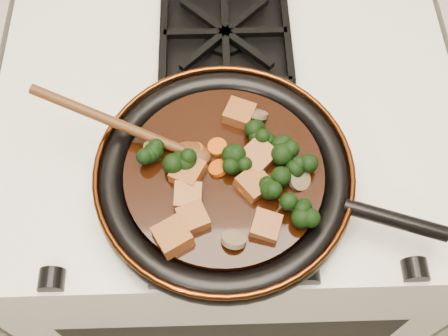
{
  "coord_description": "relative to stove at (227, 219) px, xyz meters",
  "views": [
    {
      "loc": [
        -0.02,
        1.17,
        1.65
      ],
      "look_at": [
        -0.01,
        1.54,
        0.97
      ],
      "focal_mm": 45.0,
      "sensor_mm": 36.0,
      "label": 1
    }
  ],
  "objects": [
    {
      "name": "skillet",
      "position": [
        -0.01,
        -0.15,
        0.49
      ],
      "size": [
        0.48,
        0.37,
        0.05
      ],
      "rotation": [
        0.0,
        0.0,
        -0.33
      ],
      "color": "black",
      "rests_on": "burner_grate_front"
    },
    {
      "name": "broccoli_floret_2",
      "position": [
        -0.07,
        -0.13,
        0.52
      ],
      "size": [
        0.09,
        0.09,
        0.06
      ],
      "primitive_type": null,
      "rotation": [
        0.13,
        0.05,
        2.29
      ],
      "color": "black",
      "rests_on": "braising_sauce"
    },
    {
      "name": "mushroom_slice_0",
      "position": [
        -0.11,
        -0.11,
        0.52
      ],
      "size": [
        0.03,
        0.03,
        0.03
      ],
      "primitive_type": "cylinder",
      "rotation": [
        0.9,
        0.0,
        1.62
      ],
      "color": "brown",
      "rests_on": "braising_sauce"
    },
    {
      "name": "braising_sauce",
      "position": [
        -0.01,
        -0.15,
        0.5
      ],
      "size": [
        0.28,
        0.28,
        0.02
      ],
      "primitive_type": "cylinder",
      "color": "black",
      "rests_on": "skillet"
    },
    {
      "name": "tofu_cube_7",
      "position": [
        -0.06,
        -0.19,
        0.52
      ],
      "size": [
        0.04,
        0.04,
        0.03
      ],
      "primitive_type": "cube",
      "rotation": [
        0.09,
        -0.11,
        1.52
      ],
      "color": "brown",
      "rests_on": "braising_sauce"
    },
    {
      "name": "tofu_cube_4",
      "position": [
        0.01,
        -0.06,
        0.52
      ],
      "size": [
        0.05,
        0.05,
        0.02
      ],
      "primitive_type": "cube",
      "rotation": [
        0.02,
        0.05,
        1.18
      ],
      "color": "brown",
      "rests_on": "braising_sauce"
    },
    {
      "name": "tofu_cube_5",
      "position": [
        -0.08,
        -0.25,
        0.52
      ],
      "size": [
        0.06,
        0.06,
        0.03
      ],
      "primitive_type": "cube",
      "rotation": [
        -0.03,
        0.12,
        2.08
      ],
      "color": "brown",
      "rests_on": "braising_sauce"
    },
    {
      "name": "broccoli_floret_1",
      "position": [
        -0.11,
        -0.12,
        0.52
      ],
      "size": [
        0.06,
        0.07,
        0.07
      ],
      "primitive_type": null,
      "rotation": [
        -0.19,
        0.06,
        0.06
      ],
      "color": "black",
      "rests_on": "braising_sauce"
    },
    {
      "name": "burner_grate_back",
      "position": [
        0.0,
        0.14,
        0.46
      ],
      "size": [
        0.23,
        0.23,
        0.03
      ],
      "primitive_type": null,
      "color": "black",
      "rests_on": "stove"
    },
    {
      "name": "mushroom_slice_2",
      "position": [
        -0.0,
        -0.25,
        0.52
      ],
      "size": [
        0.04,
        0.04,
        0.02
      ],
      "primitive_type": "cylinder",
      "rotation": [
        0.56,
        0.0,
        2.86
      ],
      "color": "brown",
      "rests_on": "braising_sauce"
    },
    {
      "name": "broccoli_floret_3",
      "position": [
        0.09,
        -0.22,
        0.52
      ],
      "size": [
        0.09,
        0.08,
        0.07
      ],
      "primitive_type": null,
      "rotation": [
        -0.14,
        -0.05,
        1.02
      ],
      "color": "black",
      "rests_on": "braising_sauce"
    },
    {
      "name": "tofu_cube_1",
      "position": [
        0.04,
        -0.23,
        0.52
      ],
      "size": [
        0.05,
        0.05,
        0.03
      ],
      "primitive_type": "cube",
      "rotation": [
        -0.04,
        -0.11,
        2.83
      ],
      "color": "brown",
      "rests_on": "braising_sauce"
    },
    {
      "name": "carrot_coin_3",
      "position": [
        -0.02,
        -0.11,
        0.51
      ],
      "size": [
        0.03,
        0.03,
        0.01
      ],
      "primitive_type": "cylinder",
      "rotation": [
        0.03,
        -0.08,
        0.0
      ],
      "color": "#B54205",
      "rests_on": "braising_sauce"
    },
    {
      "name": "carrot_coin_2",
      "position": [
        0.02,
        -0.17,
        0.51
      ],
      "size": [
        0.03,
        0.03,
        0.01
      ],
      "primitive_type": "cylinder",
      "rotation": [
        0.09,
        0.14,
        0.0
      ],
      "color": "#B54205",
      "rests_on": "braising_sauce"
    },
    {
      "name": "broccoli_floret_6",
      "position": [
        0.01,
        -0.14,
        0.52
      ],
      "size": [
        0.08,
        0.07,
        0.05
      ],
      "primitive_type": null,
      "rotation": [
        0.02,
        0.06,
        2.88
      ],
      "color": "black",
      "rests_on": "braising_sauce"
    },
    {
      "name": "tofu_cube_0",
      "position": [
        0.03,
        -0.17,
        0.52
      ],
      "size": [
        0.06,
        0.06,
        0.03
      ],
      "primitive_type": "cube",
      "rotation": [
        0.09,
        0.11,
        0.71
      ],
      "color": "brown",
      "rests_on": "braising_sauce"
    },
    {
      "name": "carrot_coin_0",
      "position": [
        -0.05,
        -0.12,
        0.51
      ],
      "size": [
        0.03,
        0.03,
        0.02
      ],
      "primitive_type": "cylinder",
      "rotation": [
        -0.17,
        -0.34,
        0.0
      ],
      "color": "#B54205",
      "rests_on": "braising_sauce"
    },
    {
      "name": "mushroom_slice_1",
      "position": [
        0.09,
        -0.16,
        0.52
      ],
      "size": [
        0.05,
        0.05,
        0.03
      ],
      "primitive_type": "cylinder",
      "rotation": [
        0.61,
        0.0,
        0.89
      ],
      "color": "brown",
      "rests_on": "braising_sauce"
    },
    {
      "name": "burner_grate_front",
      "position": [
        0.0,
        -0.14,
        0.46
      ],
      "size": [
        0.23,
        0.23,
        0.03
      ],
      "primitive_type": null,
      "color": "black",
      "rests_on": "stove"
    },
    {
      "name": "broccoli_floret_0",
      "position": [
        0.04,
        -0.1,
        0.52
      ],
      "size": [
        0.08,
        0.08,
        0.07
      ],
      "primitive_type": null,
      "rotation": [
        0.09,
        -0.13,
        2.38
      ],
      "color": "black",
      "rests_on": "braising_sauce"
    },
    {
      "name": "broccoli_floret_7",
      "position": [
        0.06,
        -0.18,
        0.52
      ],
      "size": [
        0.07,
        0.07,
        0.06
      ],
      "primitive_type": null,
      "rotation": [
        0.07,
        0.12,
        1.4
      ],
      "color": "black",
      "rests_on": "braising_sauce"
    },
    {
      "name": "broccoli_floret_4",
      "position": [
        0.08,
        -0.12,
        0.52
      ],
      "size": [
        0.08,
        0.09,
        0.07
      ],
      "primitive_type": null,
      "rotation": [
        0.05,
        -0.25,
        1.86
      ],
      "color": "black",
      "rests_on": "braising_sauce"
    },
    {
      "name": "tofu_cube_2",
      "position": [
        -0.06,
        -0.15,
        0.52
      ],
      "size": [
        0.05,
        0.06,
        0.02
      ],
      "primitive_type": "cube",
      "rotation": [
        0.03,
        0.05,
        2.67
      ],
      "color": "brown",
      "rests_on": "braising_sauce"
    },
    {
      "name": "tofu_cube_3",
      "position": [
        -0.05,
        -0.22,
        0.52
      ],
      "size": [
        0.05,
        0.05,
        0.02
      ],
      "primitive_type": "cube",
      "rotation": [
        -0.04,
        0.02,
        0.39
      ],
      "color": "brown",
      "rests_on": "braising_sauce"
    },
    {
      "name": "broccoli_floret_5",
      "position": [
        0.09,
        -0.15,
        0.52
      ],
      "size": [
        0.09,
        0.08,
        0.06
      ],
      "primitive_type": null,
      "rotation": [
        0.04,
        0.15,
        0.76
      ],
      "color": "black",
      "rests_on": "braising_sauce"
    },
    {
      "name": "tofu_cube_6",
      "position": [
        0.04,
        -0.13,
        0.52
      ],
      "size": [
        0.06,
        0.06,
        0.03
      ],
      "primitive_type": "cube",
      "rotation": [
        0.06,
        -0.05,
        0.79
      ],
      "color": "brown",
      "rests_on": "braising_sauce"
    },
    {
      "name": "mushroom_slice_3",
      "position": [
        0.04,
        -0.06,
        0.52
      ],
      "size": [
        0.04,
        0.04,
        0.03
      ],
      "primitive_type": "cylinder",
      "rotation": [
        0.71,
        0.0,
        2.78
      ],
      "color": "brown",
      "rests_on": "braising_sauce"
    },
    {
      "name": "stove",
      "position": [
        0.0,
        0.0,
        0.0
      ],
      "size": [
        0.76,
        0.6,
        0.9
      ],
      "primitive_type": "cube",
      "color": "white",
      "rests_on": "ground"
    },
    {
      "name": "carrot_coin_1",
      "position": [
        -0.02,
        -0.14,
        0.51
      ],
      "size": [
        0.03,
        0.03,
        0.02
      ],
      "primitive_type": "cylinder",
      "rotation": [
        -0.16,
        -0.33,
        0.0
      ],
      "color": "#B54205",
      "rests_on": "braising_sauce"
    },
    {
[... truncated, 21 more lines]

